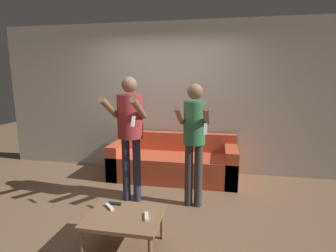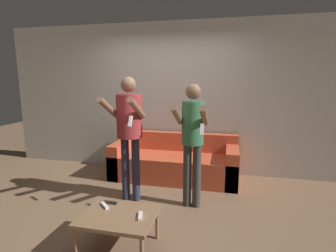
{
  "view_description": "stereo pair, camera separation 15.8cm",
  "coord_description": "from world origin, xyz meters",
  "views": [
    {
      "loc": [
        0.9,
        -3.11,
        1.71
      ],
      "look_at": [
        0.19,
        0.69,
        1.01
      ],
      "focal_mm": 28.0,
      "sensor_mm": 36.0,
      "label": 1
    },
    {
      "loc": [
        1.06,
        -3.08,
        1.71
      ],
      "look_at": [
        0.19,
        0.69,
        1.01
      ],
      "focal_mm": 28.0,
      "sensor_mm": 36.0,
      "label": 2
    }
  ],
  "objects": [
    {
      "name": "ground_plane",
      "position": [
        0.0,
        0.0,
        0.0
      ],
      "size": [
        14.0,
        14.0,
        0.0
      ],
      "primitive_type": "plane",
      "color": "brown"
    },
    {
      "name": "wall_back",
      "position": [
        0.0,
        1.62,
        1.35
      ],
      "size": [
        6.4,
        0.06,
        2.7
      ],
      "color": "#B7B2A8",
      "rests_on": "ground_plane"
    },
    {
      "name": "couch",
      "position": [
        0.19,
        1.18,
        0.27
      ],
      "size": [
        2.13,
        0.8,
        0.75
      ],
      "color": "#C64C2D",
      "rests_on": "ground_plane"
    },
    {
      "name": "person_standing_left",
      "position": [
        -0.25,
        0.22,
        1.1
      ],
      "size": [
        0.47,
        0.68,
        1.73
      ],
      "color": "#282D47",
      "rests_on": "ground_plane"
    },
    {
      "name": "person_standing_right",
      "position": [
        0.62,
        0.21,
        1.01
      ],
      "size": [
        0.41,
        0.65,
        1.65
      ],
      "color": "#383838",
      "rests_on": "ground_plane"
    },
    {
      "name": "coffee_table",
      "position": [
        0.03,
        -0.85,
        0.34
      ],
      "size": [
        0.74,
        0.58,
        0.38
      ],
      "color": "#846042",
      "rests_on": "ground_plane"
    },
    {
      "name": "remote_near",
      "position": [
        0.26,
        -0.85,
        0.39
      ],
      "size": [
        0.08,
        0.15,
        0.02
      ],
      "color": "white",
      "rests_on": "coffee_table"
    },
    {
      "name": "remote_mid",
      "position": [
        -0.17,
        -0.73,
        0.39
      ],
      "size": [
        0.13,
        0.13,
        0.02
      ],
      "color": "white",
      "rests_on": "coffee_table"
    },
    {
      "name": "remote_far",
      "position": [
        -0.14,
        -0.65,
        0.39
      ],
      "size": [
        0.15,
        0.04,
        0.02
      ],
      "color": "black",
      "rests_on": "coffee_table"
    }
  ]
}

